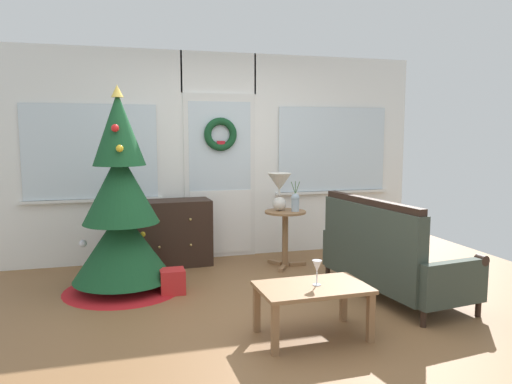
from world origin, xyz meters
The scene contains 11 objects.
ground_plane centered at (0.00, 0.00, 0.00)m, with size 6.76×6.76×0.00m, color brown.
back_wall_with_door centered at (0.00, 2.08, 1.28)m, with size 5.20×0.19×2.55m.
christmas_tree centered at (-1.21, 0.99, 0.74)m, with size 1.18×1.18×2.03m.
dresser_cabinet centered at (-0.63, 1.79, 0.39)m, with size 0.92×0.47×0.78m.
settee_sofa centered at (1.22, 0.10, 0.38)m, with size 0.90×1.67×0.96m.
side_table centered at (0.63, 1.36, 0.47)m, with size 0.50×0.48×0.66m.
table_lamp centered at (0.57, 1.40, 0.95)m, with size 0.28×0.28×0.44m.
flower_vase centered at (0.73, 1.30, 0.78)m, with size 0.11×0.10×0.35m.
coffee_table centered at (0.18, -0.58, 0.35)m, with size 0.85×0.54×0.41m.
wine_glass centered at (0.22, -0.58, 0.55)m, with size 0.08×0.08×0.20m.
gift_box centered at (-0.75, 0.75, 0.12)m, with size 0.24×0.21×0.24m, color red.
Camera 1 is at (-1.21, -3.95, 1.57)m, focal length 34.30 mm.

